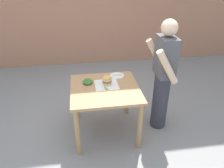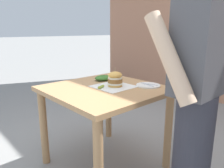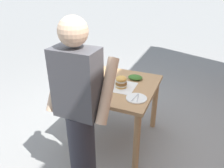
% 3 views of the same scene
% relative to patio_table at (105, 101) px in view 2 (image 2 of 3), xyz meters
% --- Properties ---
extents(ground_plane, '(80.00, 80.00, 0.00)m').
position_rel_patio_table_xyz_m(ground_plane, '(0.00, 0.00, -0.65)').
color(ground_plane, gray).
extents(patio_table, '(0.94, 0.96, 0.78)m').
position_rel_patio_table_xyz_m(patio_table, '(0.00, 0.00, 0.00)').
color(patio_table, tan).
rests_on(patio_table, ground).
extents(serving_paper, '(0.33, 0.33, 0.00)m').
position_rel_patio_table_xyz_m(serving_paper, '(-0.08, 0.03, 0.13)').
color(serving_paper, white).
rests_on(serving_paper, patio_table).
extents(sandwich, '(0.14, 0.14, 0.17)m').
position_rel_patio_table_xyz_m(sandwich, '(-0.09, 0.04, 0.20)').
color(sandwich, gold).
rests_on(sandwich, serving_paper).
extents(pickle_spear, '(0.08, 0.05, 0.02)m').
position_rel_patio_table_xyz_m(pickle_spear, '(0.05, 0.01, 0.15)').
color(pickle_spear, '#8EA83D').
rests_on(pickle_spear, serving_paper).
extents(side_plate_with_forks, '(0.22, 0.22, 0.02)m').
position_rel_patio_table_xyz_m(side_plate_with_forks, '(-0.33, 0.23, 0.14)').
color(side_plate_with_forks, white).
rests_on(side_plate_with_forks, patio_table).
extents(side_salad, '(0.18, 0.14, 0.05)m').
position_rel_patio_table_xyz_m(side_salad, '(-0.17, -0.23, 0.16)').
color(side_salad, '#386B28').
rests_on(side_salad, patio_table).
extents(diner_across_table, '(0.55, 0.35, 1.69)m').
position_rel_patio_table_xyz_m(diner_across_table, '(-0.02, 0.85, 0.24)').
color(diner_across_table, '#33333D').
rests_on(diner_across_table, ground).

